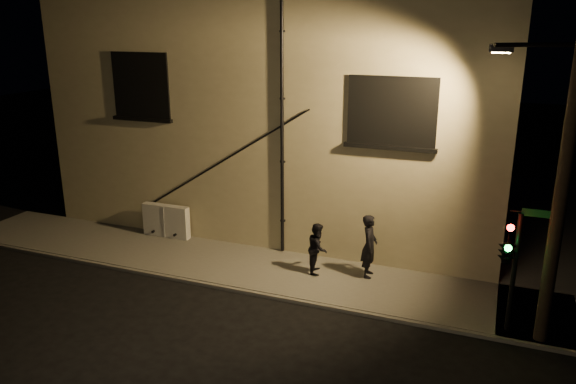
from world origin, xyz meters
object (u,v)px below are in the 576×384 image
at_px(pedestrian_b, 318,248).
at_px(pedestrian_a, 369,246).
at_px(streetlamp_pole, 558,186).
at_px(utility_cabinet, 166,221).
at_px(traffic_signal, 508,250).

bearing_deg(pedestrian_b, pedestrian_a, -91.76).
relative_size(pedestrian_a, streetlamp_pole, 0.26).
distance_m(pedestrian_b, streetlamp_pole, 7.05).
distance_m(utility_cabinet, pedestrian_b, 6.02).
bearing_deg(streetlamp_pole, utility_cabinet, 168.57).
relative_size(traffic_signal, streetlamp_pole, 0.43).
distance_m(pedestrian_a, pedestrian_b, 1.55).
xyz_separation_m(utility_cabinet, traffic_signal, (11.22, -2.45, 1.56)).
height_order(pedestrian_b, streetlamp_pole, streetlamp_pole).
height_order(pedestrian_a, pedestrian_b, pedestrian_a).
bearing_deg(traffic_signal, pedestrian_b, 163.26).
bearing_deg(pedestrian_b, streetlamp_pole, -116.97).
bearing_deg(streetlamp_pole, traffic_signal, -179.90).
bearing_deg(pedestrian_a, pedestrian_b, 94.64).
relative_size(pedestrian_b, streetlamp_pole, 0.21).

